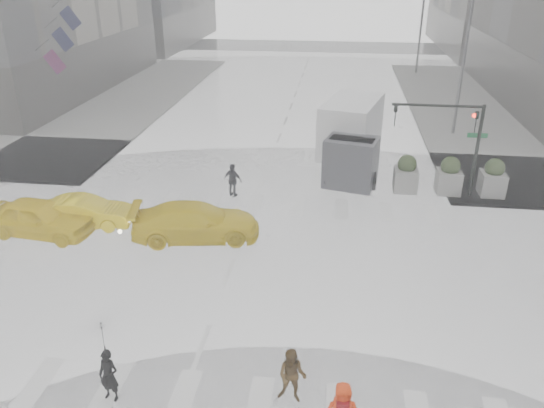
# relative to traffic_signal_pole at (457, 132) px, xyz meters

# --- Properties ---
(ground) EXTENTS (120.00, 120.00, 0.00)m
(ground) POSITION_rel_traffic_signal_pole_xyz_m (-9.01, -8.01, -3.22)
(ground) COLOR black
(ground) RESTS_ON ground
(sidewalk_nw) EXTENTS (35.00, 35.00, 0.15)m
(sidewalk_nw) POSITION_rel_traffic_signal_pole_xyz_m (-28.51, 9.49, -3.14)
(sidewalk_nw) COLOR slate
(sidewalk_nw) RESTS_ON ground
(road_markings) EXTENTS (18.00, 48.00, 0.01)m
(road_markings) POSITION_rel_traffic_signal_pole_xyz_m (-9.01, -8.01, -3.21)
(road_markings) COLOR silver
(road_markings) RESTS_ON ground
(traffic_signal_pole) EXTENTS (4.45, 0.42, 4.50)m
(traffic_signal_pole) POSITION_rel_traffic_signal_pole_xyz_m (0.00, 0.00, 0.00)
(traffic_signal_pole) COLOR black
(traffic_signal_pole) RESTS_ON ground
(street_lamp_near) EXTENTS (2.15, 0.22, 9.00)m
(street_lamp_near) POSITION_rel_traffic_signal_pole_xyz_m (1.86, 9.99, 1.73)
(street_lamp_near) COLOR #59595B
(street_lamp_near) RESTS_ON ground
(street_lamp_far) EXTENTS (2.15, 0.22, 9.00)m
(street_lamp_far) POSITION_rel_traffic_signal_pole_xyz_m (1.86, 29.99, 1.73)
(street_lamp_far) COLOR #59595B
(street_lamp_far) RESTS_ON ground
(planter_west) EXTENTS (1.10, 1.10, 1.80)m
(planter_west) POSITION_rel_traffic_signal_pole_xyz_m (-2.01, 0.19, -2.23)
(planter_west) COLOR slate
(planter_west) RESTS_ON ground
(planter_mid) EXTENTS (1.10, 1.10, 1.80)m
(planter_mid) POSITION_rel_traffic_signal_pole_xyz_m (-0.01, 0.19, -2.23)
(planter_mid) COLOR slate
(planter_mid) RESTS_ON ground
(planter_east) EXTENTS (1.10, 1.10, 1.80)m
(planter_east) POSITION_rel_traffic_signal_pole_xyz_m (1.99, 0.19, -2.23)
(planter_east) COLOR slate
(planter_east) RESTS_ON ground
(flag_cluster) EXTENTS (2.87, 3.06, 4.69)m
(flag_cluster) POSITION_rel_traffic_signal_pole_xyz_m (-24.09, 10.49, 2.42)
(flag_cluster) COLOR #59595B
(flag_cluster) RESTS_ON ground
(pedestrian_black) EXTENTS (1.12, 1.14, 2.43)m
(pedestrian_black) POSITION_rel_traffic_signal_pole_xyz_m (-10.81, -14.25, -1.55)
(pedestrian_black) COLOR black
(pedestrian_black) RESTS_ON ground
(pedestrian_brown) EXTENTS (0.84, 0.70, 1.57)m
(pedestrian_brown) POSITION_rel_traffic_signal_pole_xyz_m (-6.19, -13.71, -2.43)
(pedestrian_brown) COLOR #48351A
(pedestrian_brown) RESTS_ON ground
(pedestrian_far_a) EXTENTS (1.11, 0.89, 1.64)m
(pedestrian_far_a) POSITION_rel_traffic_signal_pole_xyz_m (-10.16, -1.20, -2.40)
(pedestrian_far_a) COLOR black
(pedestrian_far_a) RESTS_ON ground
(pedestrian_far_b) EXTENTS (1.28, 1.11, 1.74)m
(pedestrian_far_b) POSITION_rel_traffic_signal_pole_xyz_m (-4.28, 0.42, -2.35)
(pedestrian_far_b) COLOR black
(pedestrian_far_b) RESTS_ON ground
(taxi_front) EXTENTS (4.64, 2.29, 1.52)m
(taxi_front) POSITION_rel_traffic_signal_pole_xyz_m (-17.24, -6.01, -2.46)
(taxi_front) COLOR yellow
(taxi_front) RESTS_ON ground
(taxi_mid) EXTENTS (4.10, 1.94, 1.30)m
(taxi_mid) POSITION_rel_traffic_signal_pole_xyz_m (-15.78, -5.08, -2.57)
(taxi_mid) COLOR yellow
(taxi_mid) RESTS_ON ground
(taxi_rear) EXTENTS (4.81, 2.88, 1.48)m
(taxi_rear) POSITION_rel_traffic_signal_pole_xyz_m (-10.84, -5.51, -2.48)
(taxi_rear) COLOR yellow
(taxi_rear) RESTS_ON ground
(box_truck) EXTENTS (2.51, 6.70, 3.56)m
(box_truck) POSITION_rel_traffic_signal_pole_xyz_m (-4.64, 3.04, -1.32)
(box_truck) COLOR silver
(box_truck) RESTS_ON ground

